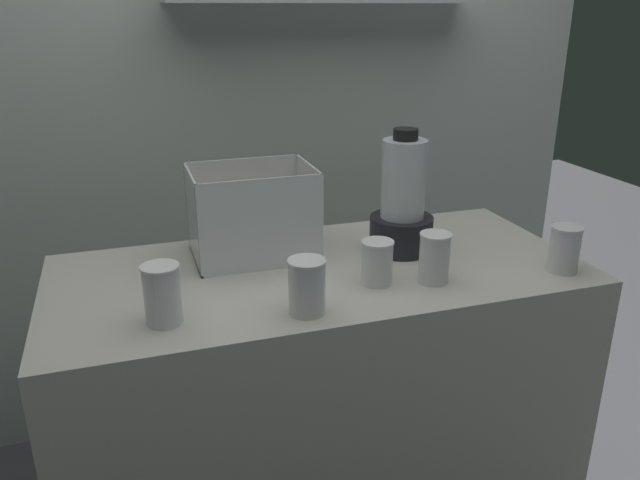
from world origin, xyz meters
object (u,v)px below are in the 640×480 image
at_px(juice_cup_beet_right, 434,260).
at_px(juice_cup_orange_far_left, 163,297).
at_px(juice_cup_orange_left, 307,290).
at_px(blender_pitcher, 402,205).
at_px(juice_cup_beet_middle, 377,265).
at_px(carrot_display_bin, 253,228).
at_px(juice_cup_beet_far_right, 564,252).

bearing_deg(juice_cup_beet_right, juice_cup_orange_far_left, -178.96).
bearing_deg(juice_cup_orange_left, juice_cup_beet_right, 10.22).
bearing_deg(juice_cup_beet_right, blender_pitcher, 86.62).
height_order(blender_pitcher, juice_cup_beet_right, blender_pitcher).
xyz_separation_m(juice_cup_beet_middle, juice_cup_beet_right, (0.14, -0.04, 0.01)).
distance_m(blender_pitcher, juice_cup_beet_right, 0.24).
xyz_separation_m(juice_cup_orange_far_left, juice_cup_beet_right, (0.66, 0.01, -0.00)).
xyz_separation_m(carrot_display_bin, blender_pitcher, (0.40, -0.10, 0.06)).
relative_size(juice_cup_orange_far_left, juice_cup_orange_left, 1.05).
distance_m(juice_cup_orange_far_left, juice_cup_beet_middle, 0.53).
relative_size(blender_pitcher, juice_cup_beet_right, 2.70).
xyz_separation_m(blender_pitcher, juice_cup_beet_far_right, (0.34, -0.27, -0.08)).
height_order(juice_cup_orange_far_left, juice_cup_beet_far_right, juice_cup_orange_far_left).
bearing_deg(carrot_display_bin, juice_cup_orange_far_left, -129.46).
bearing_deg(juice_cup_beet_right, carrot_display_bin, 140.83).
bearing_deg(blender_pitcher, juice_cup_orange_left, -141.89).
relative_size(juice_cup_orange_far_left, juice_cup_beet_far_right, 1.10).
height_order(carrot_display_bin, juice_cup_orange_left, carrot_display_bin).
bearing_deg(juice_cup_orange_far_left, juice_cup_beet_middle, 5.13).
height_order(carrot_display_bin, juice_cup_beet_far_right, carrot_display_bin).
relative_size(juice_cup_orange_left, juice_cup_beet_middle, 1.14).
xyz_separation_m(blender_pitcher, juice_cup_beet_right, (-0.01, -0.22, -0.08)).
distance_m(blender_pitcher, juice_cup_orange_far_left, 0.72).
distance_m(carrot_display_bin, juice_cup_orange_far_left, 0.43).
distance_m(juice_cup_orange_left, juice_cup_beet_middle, 0.23).
bearing_deg(juice_cup_beet_middle, juice_cup_orange_far_left, -174.87).
distance_m(juice_cup_orange_far_left, juice_cup_orange_left, 0.32).
bearing_deg(juice_cup_beet_far_right, juice_cup_beet_middle, 170.84).
height_order(juice_cup_beet_middle, juice_cup_beet_right, juice_cup_beet_right).
relative_size(blender_pitcher, juice_cup_beet_middle, 3.09).
xyz_separation_m(blender_pitcher, juice_cup_orange_left, (-0.36, -0.29, -0.08)).
bearing_deg(blender_pitcher, juice_cup_beet_right, -93.38).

